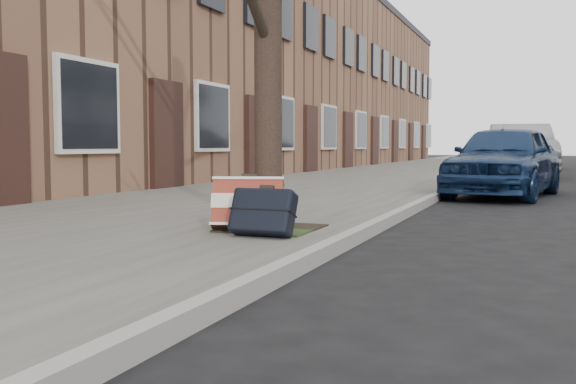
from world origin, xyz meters
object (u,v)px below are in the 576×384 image
at_px(suitcase_navy, 263,211).
at_px(car_near_mid, 520,150).
at_px(suitcase_red, 248,204).
at_px(car_near_front, 504,160).

bearing_deg(suitcase_navy, car_near_mid, 85.00).
height_order(suitcase_red, suitcase_navy, suitcase_red).
distance_m(suitcase_red, car_near_front, 6.93).
distance_m(suitcase_navy, car_near_front, 7.14).
xyz_separation_m(suitcase_navy, car_near_front, (1.59, 6.95, 0.31)).
height_order(suitcase_red, car_near_front, car_near_front).
relative_size(suitcase_navy, car_near_front, 0.15).
bearing_deg(suitcase_red, car_near_front, 56.17).
bearing_deg(suitcase_navy, car_near_front, 78.22).
height_order(suitcase_navy, car_near_mid, car_near_mid).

